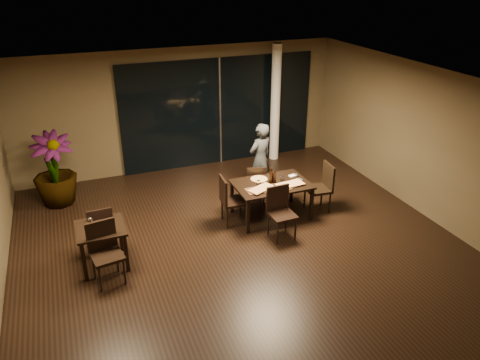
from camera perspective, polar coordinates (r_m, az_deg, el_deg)
name	(u,v)px	position (r m, az deg, el deg)	size (l,w,h in m)	color
ground	(240,245)	(8.78, -0.03, -7.98)	(8.00, 8.00, 0.00)	black
wall_back	(180,109)	(11.70, -7.34, 8.56)	(8.00, 0.10, 3.00)	brown
wall_front	(388,327)	(5.09, 17.54, -16.75)	(8.00, 0.10, 3.00)	brown
wall_right	(427,142)	(10.15, 21.86, 4.32)	(0.10, 8.00, 3.00)	brown
ceiling	(240,85)	(7.57, -0.04, 11.54)	(8.00, 8.00, 0.04)	silver
window_panel	(220,112)	(11.93, -2.49, 8.32)	(5.00, 0.06, 2.70)	black
column	(275,104)	(12.12, 4.33, 9.28)	(0.24, 0.24, 3.00)	white
main_table	(272,187)	(9.44, 3.87, -0.83)	(1.50, 1.00, 0.75)	black
side_table	(101,234)	(8.29, -16.57, -6.29)	(0.80, 0.80, 0.75)	black
chair_main_far	(256,183)	(9.99, 1.91, -0.33)	(0.51, 0.51, 0.90)	black
chair_main_near	(280,209)	(8.86, 4.92, -3.57)	(0.48, 0.48, 1.00)	black
chair_main_left	(229,198)	(9.21, -1.30, -2.23)	(0.50, 0.50, 1.01)	black
chair_main_right	(322,185)	(9.87, 10.00, -0.59)	(0.52, 0.52, 1.03)	black
chair_side_far	(101,227)	(8.69, -16.61, -5.54)	(0.45, 0.45, 0.93)	black
chair_side_near	(105,249)	(7.95, -16.15, -8.06)	(0.55, 0.55, 1.04)	black
diner	(260,160)	(10.32, 2.48, 2.51)	(0.56, 0.37, 1.66)	#2A2D2F
potted_plant	(54,170)	(10.65, -21.74, 1.17)	(0.87, 0.87, 1.59)	#214E1A
pizza_board_left	(261,190)	(9.12, 2.61, -1.18)	(0.60, 0.30, 0.01)	#4A2A17
pizza_board_right	(290,185)	(9.34, 6.11, -0.64)	(0.57, 0.29, 0.01)	#473017
oblong_pizza_left	(261,189)	(9.12, 2.62, -1.09)	(0.51, 0.23, 0.02)	maroon
oblong_pizza_right	(290,184)	(9.34, 6.11, -0.55)	(0.54, 0.25, 0.02)	maroon
round_pizza	(259,179)	(9.55, 2.33, 0.09)	(0.34, 0.34, 0.01)	red
bottle_a	(271,176)	(9.35, 3.77, 0.52)	(0.07, 0.07, 0.33)	black
bottle_b	(275,177)	(9.38, 4.27, 0.40)	(0.06, 0.06, 0.27)	black
bottle_c	(272,175)	(9.41, 3.89, 0.61)	(0.07, 0.07, 0.30)	black
tumbler_left	(258,182)	(9.33, 2.27, -0.30)	(0.07, 0.07, 0.08)	white
tumbler_right	(282,178)	(9.55, 5.13, 0.25)	(0.07, 0.07, 0.09)	white
napkin_near	(297,180)	(9.58, 7.02, -0.02)	(0.18, 0.10, 0.01)	white
napkin_far	(293,175)	(9.78, 6.46, 0.55)	(0.18, 0.10, 0.01)	silver
wine_glass_a	(90,223)	(8.22, -17.76, -4.99)	(0.08, 0.08, 0.18)	white
wine_glass_b	(109,223)	(8.11, -15.67, -5.11)	(0.08, 0.08, 0.18)	white
side_napkin	(107,231)	(8.06, -15.94, -6.04)	(0.18, 0.11, 0.01)	white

